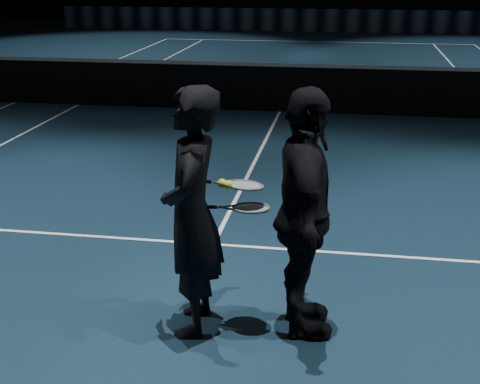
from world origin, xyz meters
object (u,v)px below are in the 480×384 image
(racket_lower, at_px, (251,208))
(racket_upper, at_px, (245,185))
(player_b, at_px, (304,216))
(player_a, at_px, (192,213))
(tennis_balls, at_px, (225,182))

(racket_lower, height_order, racket_upper, racket_upper)
(player_b, height_order, racket_lower, player_b)
(player_a, relative_size, tennis_balls, 16.22)
(player_b, height_order, tennis_balls, player_b)
(player_a, xyz_separation_m, tennis_balls, (0.25, 0.03, 0.26))
(player_a, distance_m, racket_upper, 0.46)
(player_b, distance_m, tennis_balls, 0.65)
(player_b, bearing_deg, player_a, 86.73)
(player_a, bearing_deg, racket_lower, 90.59)
(racket_lower, bearing_deg, racket_upper, 141.34)
(player_b, relative_size, racket_lower, 2.86)
(player_a, distance_m, tennis_balls, 0.36)
(player_a, height_order, racket_lower, player_a)
(player_a, height_order, tennis_balls, player_a)
(player_b, relative_size, racket_upper, 2.86)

